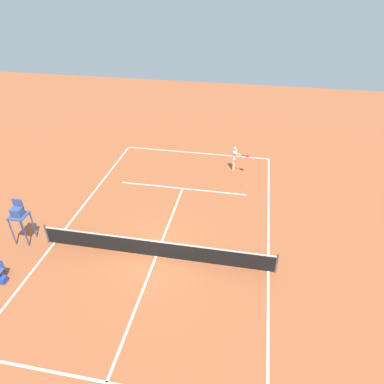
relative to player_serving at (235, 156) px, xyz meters
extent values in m
plane|color=#AD5933|center=(2.98, 9.14, -1.03)|extent=(60.00, 60.00, 0.00)
cube|color=white|center=(2.98, -2.06, -1.03)|extent=(10.64, 0.10, 0.01)
cube|color=white|center=(-2.34, 9.14, -1.03)|extent=(0.10, 22.40, 0.01)
cube|color=white|center=(8.30, 9.14, -1.03)|extent=(0.10, 22.40, 0.01)
cube|color=white|center=(2.98, 2.98, -1.03)|extent=(7.98, 0.10, 0.01)
cube|color=white|center=(2.98, 15.30, -1.03)|extent=(7.98, 0.10, 0.01)
cube|color=white|center=(2.98, 9.14, -1.03)|extent=(0.10, 12.32, 0.01)
cylinder|color=#4C4C51|center=(-2.64, 9.14, -0.49)|extent=(0.10, 0.10, 1.07)
cylinder|color=#4C4C51|center=(8.60, 9.14, -0.49)|extent=(0.10, 0.10, 1.07)
cube|color=black|center=(2.98, 9.14, -0.57)|extent=(11.24, 0.03, 0.91)
cube|color=white|center=(2.98, 9.14, -0.10)|extent=(11.24, 0.04, 0.06)
cylinder|color=beige|center=(0.01, -0.12, -0.63)|extent=(0.12, 0.12, 0.80)
cylinder|color=beige|center=(0.08, 0.07, -0.63)|extent=(0.12, 0.12, 0.80)
cylinder|color=white|center=(0.05, -0.02, 0.09)|extent=(0.28, 0.28, 0.63)
sphere|color=beige|center=(0.05, -0.02, 0.58)|extent=(0.23, 0.23, 0.23)
cylinder|color=beige|center=(-0.02, -0.20, 0.12)|extent=(0.09, 0.09, 0.56)
cylinder|color=beige|center=(-0.15, 0.24, 0.33)|extent=(0.56, 0.27, 0.09)
cylinder|color=black|center=(-0.54, 0.38, 0.33)|extent=(0.26, 0.12, 0.04)
ellipsoid|color=red|center=(-0.81, 0.48, 0.33)|extent=(0.40, 0.37, 0.04)
sphere|color=#CCE033|center=(-0.91, 1.93, -1.00)|extent=(0.07, 0.07, 0.07)
cylinder|color=#38518C|center=(9.41, 9.61, -0.25)|extent=(0.07, 0.07, 1.55)
cylinder|color=#38518C|center=(10.11, 9.61, -0.25)|extent=(0.07, 0.07, 1.55)
cylinder|color=#38518C|center=(9.41, 8.91, -0.25)|extent=(0.07, 0.07, 1.55)
cylinder|color=#38518C|center=(10.11, 8.91, -0.25)|extent=(0.07, 0.07, 1.55)
cube|color=#38518C|center=(9.76, 9.26, 0.55)|extent=(0.80, 0.80, 0.06)
cube|color=#38518C|center=(9.76, 9.26, 0.78)|extent=(0.50, 0.44, 0.40)
cube|color=#38518C|center=(9.76, 9.06, 1.13)|extent=(0.50, 0.06, 0.50)
cylinder|color=#262626|center=(9.24, 12.02, -0.80)|extent=(0.04, 0.04, 0.45)
cylinder|color=#262626|center=(9.24, 11.67, -0.80)|extent=(0.04, 0.04, 0.45)
camera|label=1|loc=(-0.98, 20.88, 10.66)|focal=32.38mm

